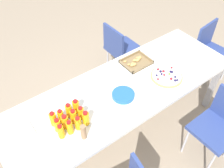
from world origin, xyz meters
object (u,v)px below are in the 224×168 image
(juice_bottle_8, at_px, (53,119))
(juice_bottle_11, at_px, (76,107))
(snack_tray, at_px, (136,62))
(juice_bottle_5, at_px, (65,122))
(party_table, at_px, (123,93))
(juice_bottle_4, at_px, (58,125))
(chair_far_right, at_px, (120,48))
(napkin_stack, at_px, (24,132))
(fruit_pizza, at_px, (167,76))
(cardboard_tube, at_px, (83,132))
(juice_bottle_2, at_px, (78,123))
(juice_bottle_10, at_px, (69,110))
(juice_bottle_9, at_px, (61,116))
(juice_bottle_6, at_px, (74,117))
(chair_end, at_px, (211,49))
(plate_stack, at_px, (123,95))
(juice_bottle_1, at_px, (70,127))
(juice_bottle_7, at_px, (81,113))
(chair_near_right, at_px, (220,124))
(juice_bottle_0, at_px, (61,131))
(juice_bottle_3, at_px, (86,118))

(juice_bottle_8, relative_size, juice_bottle_11, 1.02)
(snack_tray, bearing_deg, juice_bottle_5, -164.63)
(party_table, relative_size, juice_bottle_11, 16.73)
(party_table, relative_size, juice_bottle_4, 17.39)
(chair_far_right, relative_size, napkin_stack, 5.53)
(fruit_pizza, distance_m, cardboard_tube, 1.06)
(juice_bottle_2, height_order, juice_bottle_10, juice_bottle_10)
(juice_bottle_9, xyz_separation_m, juice_bottle_11, (0.15, 0.01, 0.01))
(juice_bottle_6, bearing_deg, chair_end, 3.09)
(chair_end, height_order, juice_bottle_11, juice_bottle_11)
(chair_far_right, xyz_separation_m, plate_stack, (-0.65, -0.87, 0.26))
(chair_end, bearing_deg, snack_tray, -14.23)
(cardboard_tube, bearing_deg, party_table, 22.36)
(juice_bottle_1, relative_size, juice_bottle_4, 1.02)
(juice_bottle_10, height_order, snack_tray, juice_bottle_10)
(cardboard_tube, bearing_deg, juice_bottle_7, 64.51)
(chair_near_right, bearing_deg, cardboard_tube, 66.24)
(juice_bottle_0, xyz_separation_m, juice_bottle_7, (0.23, 0.07, -0.00))
(juice_bottle_10, bearing_deg, chair_far_right, 33.27)
(chair_near_right, relative_size, juice_bottle_5, 5.85)
(juice_bottle_1, distance_m, juice_bottle_8, 0.17)
(juice_bottle_6, height_order, juice_bottle_7, juice_bottle_6)
(party_table, xyz_separation_m, juice_bottle_0, (-0.74, -0.13, 0.13))
(juice_bottle_11, height_order, napkin_stack, juice_bottle_11)
(chair_end, height_order, cardboard_tube, cardboard_tube)
(plate_stack, relative_size, cardboard_tube, 1.40)
(fruit_pizza, bearing_deg, juice_bottle_0, 179.40)
(juice_bottle_7, distance_m, juice_bottle_9, 0.17)
(chair_far_right, distance_m, juice_bottle_8, 1.56)
(juice_bottle_8, distance_m, juice_bottle_11, 0.22)
(chair_far_right, height_order, juice_bottle_3, juice_bottle_3)
(juice_bottle_3, xyz_separation_m, juice_bottle_10, (-0.07, 0.16, -0.00))
(juice_bottle_0, bearing_deg, juice_bottle_8, 86.84)
(chair_far_right, distance_m, juice_bottle_11, 1.38)
(fruit_pizza, bearing_deg, juice_bottle_9, 172.13)
(juice_bottle_0, distance_m, fruit_pizza, 1.19)
(chair_far_right, height_order, snack_tray, chair_far_right)
(juice_bottle_9, bearing_deg, chair_end, 1.02)
(juice_bottle_1, distance_m, plate_stack, 0.60)
(chair_near_right, relative_size, cardboard_tube, 5.43)
(juice_bottle_3, relative_size, juice_bottle_7, 1.08)
(party_table, xyz_separation_m, juice_bottle_1, (-0.66, -0.14, 0.13))
(juice_bottle_1, relative_size, napkin_stack, 0.95)
(chair_end, bearing_deg, juice_bottle_3, -1.06)
(plate_stack, bearing_deg, juice_bottle_5, 178.18)
(juice_bottle_11, bearing_deg, juice_bottle_1, -134.20)
(juice_bottle_4, distance_m, juice_bottle_8, 0.08)
(juice_bottle_0, distance_m, juice_bottle_11, 0.27)
(juice_bottle_4, xyz_separation_m, cardboard_tube, (0.13, -0.19, 0.01))
(chair_far_right, height_order, juice_bottle_0, juice_bottle_0)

